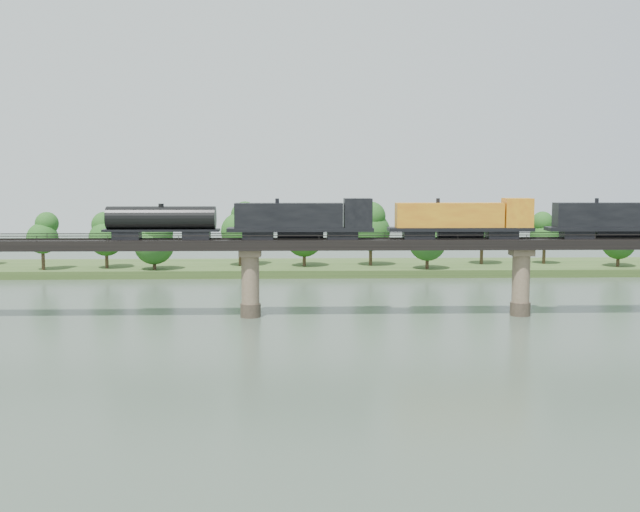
{
  "coord_description": "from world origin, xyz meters",
  "views": [
    {
      "loc": [
        6.52,
        -86.57,
        20.97
      ],
      "look_at": [
        10.22,
        30.0,
        9.0
      ],
      "focal_mm": 45.0,
      "sensor_mm": 36.0,
      "label": 1
    }
  ],
  "objects": [
    {
      "name": "ground",
      "position": [
        0.0,
        0.0,
        0.0
      ],
      "size": [
        400.0,
        400.0,
        0.0
      ],
      "primitive_type": "plane",
      "color": "#324034",
      "rests_on": "ground"
    },
    {
      "name": "far_bank",
      "position": [
        0.0,
        85.0,
        0.8
      ],
      "size": [
        300.0,
        24.0,
        1.6
      ],
      "primitive_type": "cube",
      "color": "#30491D",
      "rests_on": "ground"
    },
    {
      "name": "bridge",
      "position": [
        0.0,
        30.0,
        5.46
      ],
      "size": [
        236.0,
        30.0,
        11.5
      ],
      "color": "#473A2D",
      "rests_on": "ground"
    },
    {
      "name": "bridge_superstructure",
      "position": [
        0.0,
        30.0,
        11.79
      ],
      "size": [
        220.0,
        4.9,
        0.75
      ],
      "color": "black",
      "rests_on": "bridge"
    },
    {
      "name": "far_treeline",
      "position": [
        -8.21,
        80.52,
        8.83
      ],
      "size": [
        289.06,
        17.54,
        13.6
      ],
      "color": "#382619",
      "rests_on": "far_bank"
    },
    {
      "name": "freight_train",
      "position": [
        23.2,
        30.0,
        14.33
      ],
      "size": [
        86.12,
        3.36,
        5.93
      ],
      "color": "black",
      "rests_on": "bridge"
    }
  ]
}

